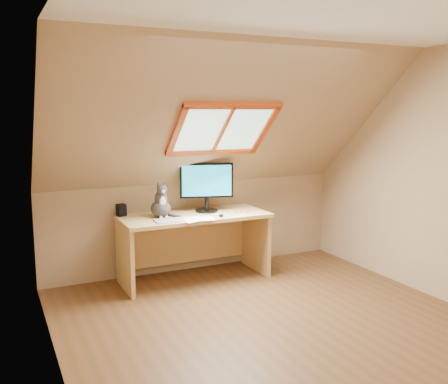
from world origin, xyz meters
TOP-DOWN VIEW (x-y plane):
  - ground at (0.00, 0.00)m, footprint 3.50×3.50m
  - room_shell at (0.00, -0.09)m, footprint 3.52×3.52m
  - desk at (-0.18, 1.45)m, footprint 1.57×0.69m
  - monitor at (0.00, 1.45)m, footprint 0.56×0.24m
  - cat at (-0.53, 1.40)m, footprint 0.21×0.25m
  - desk_speaker at (-0.89, 1.63)m, footprint 0.10×0.10m
  - graphics_tablet at (-0.52, 1.17)m, footprint 0.30×0.22m
  - mouse at (0.03, 1.14)m, footprint 0.08×0.10m
  - papers at (-0.27, 1.12)m, footprint 0.35×0.30m
  - cables at (0.21, 1.26)m, footprint 0.51×0.26m

SIDE VIEW (x-z plane):
  - ground at x=0.00m, z-range 0.00..0.00m
  - desk at x=-0.18m, z-range 0.14..0.85m
  - papers at x=-0.27m, z-range 0.72..0.72m
  - cables at x=0.21m, z-range 0.72..0.72m
  - graphics_tablet at x=-0.52m, z-range 0.72..0.73m
  - mouse at x=0.03m, z-range 0.72..0.74m
  - desk_speaker at x=-0.89m, z-range 0.72..0.84m
  - cat at x=-0.53m, z-range 0.66..1.04m
  - monitor at x=0.00m, z-range 0.76..1.29m
  - room_shell at x=0.00m, z-range 0.23..2.64m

